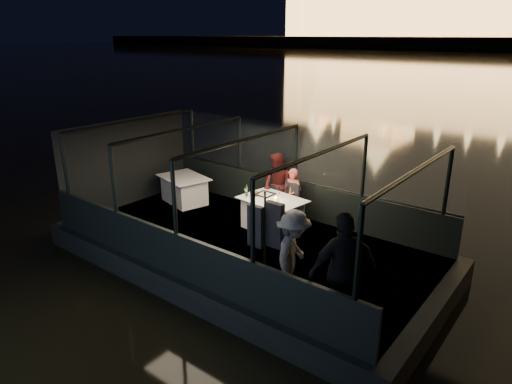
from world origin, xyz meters
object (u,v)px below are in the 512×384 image
Objects in this scene: passenger_stripe at (293,255)px; coat_stand at (265,247)px; passenger_dark at (343,276)px; wine_bottle at (247,190)px; chair_port_right at (287,207)px; dining_table_central at (272,214)px; chair_port_left at (270,201)px; person_woman_coral at (292,192)px; person_man_maroon at (277,189)px; dining_table_aft at (184,189)px.

coat_stand is at bearing 85.89° from passenger_stripe.
passenger_dark is 4.21m from wine_bottle.
chair_port_right is at bearing 42.98° from wine_bottle.
chair_port_left is at bearing 130.93° from dining_table_central.
person_woman_coral is (-1.44, 3.06, -0.15)m from coat_stand.
person_man_maroon is (-0.48, 0.27, 0.30)m from chair_port_right.
passenger_stripe is at bearing -59.29° from passenger_dark.
passenger_stripe is (2.02, -2.21, 0.47)m from dining_table_central.
dining_table_central is 0.89m from person_man_maroon.
passenger_stripe is 1.02m from passenger_dark.
passenger_stripe is (1.94, -2.93, 0.10)m from person_woman_coral.
dining_table_aft is (-2.97, 0.02, 0.00)m from dining_table_central.
wine_bottle is at bearing -82.35° from passenger_dark.
person_man_maroon is (-0.45, 0.00, 0.00)m from person_woman_coral.
passenger_dark is at bearing -31.78° from chair_port_right.
person_man_maroon reaches higher than person_woman_coral.
dining_table_central is 0.76× the size of coat_stand.
person_man_maroon is at bearing 15.04° from dining_table_aft.
dining_table_aft is 0.84× the size of passenger_stripe.
dining_table_central is 3.03m from passenger_stripe.
passenger_dark is at bearing -45.46° from person_woman_coral.
coat_stand is (4.50, -2.35, 0.51)m from dining_table_aft.
dining_table_aft is 3.15m from person_woman_coral.
passenger_stripe is at bearing -42.39° from chair_port_right.
passenger_dark is (6.00, -2.36, 0.47)m from dining_table_aft.
person_man_maroon is 5.67× the size of wine_bottle.
coat_stand is at bearing -56.92° from dining_table_central.
passenger_stripe is (1.91, -2.66, 0.40)m from chair_port_right.
passenger_dark is (3.49, -2.87, 0.40)m from chair_port_left.
wine_bottle reaches higher than chair_port_right.
passenger_dark is (1.51, -0.00, -0.05)m from coat_stand.
dining_table_aft is 6.47m from passenger_dark.
dining_table_aft is 1.03× the size of person_woman_coral.
wine_bottle is (-0.71, -0.66, 0.47)m from chair_port_right.
coat_stand is at bearing -45.04° from wine_bottle.
dining_table_aft is 0.84× the size of person_man_maroon.
person_woman_coral is 0.81× the size of passenger_stripe.
coat_stand is at bearing -27.65° from dining_table_aft.
chair_port_right is (0.11, 0.45, 0.06)m from dining_table_central.
chair_port_left is 0.36m from person_man_maroon.
chair_port_right is at bearing -15.50° from person_man_maroon.
coat_stand is at bearing -64.16° from person_woman_coral.
person_woman_coral is at bearing 15.16° from passenger_stripe.
wine_bottle is (-0.60, -0.21, 0.53)m from dining_table_central.
wine_bottle reaches higher than dining_table_central.
coat_stand reaches higher than passenger_stripe.
coat_stand is at bearing -52.07° from passenger_dark.
person_man_maroon is (-1.89, 3.06, -0.15)m from coat_stand.
coat_stand is (1.99, -2.87, 0.45)m from chair_port_left.
person_woman_coral is (3.05, 0.70, 0.36)m from dining_table_aft.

